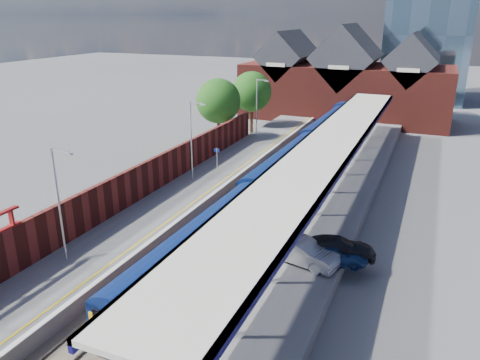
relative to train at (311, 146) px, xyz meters
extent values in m
plane|color=#5B5B5E|center=(-1.49, -3.15, -2.12)|extent=(240.00, 240.00, 0.00)
cube|color=#473D33|center=(-1.49, -13.15, -2.09)|extent=(6.00, 76.00, 0.06)
cube|color=slate|center=(-3.71, -13.15, -2.00)|extent=(0.07, 76.00, 0.14)
cube|color=slate|center=(-2.27, -13.15, -2.00)|extent=(0.07, 76.00, 0.14)
cube|color=slate|center=(-0.71, -13.15, -2.00)|extent=(0.07, 76.00, 0.14)
cube|color=slate|center=(0.73, -13.15, -2.00)|extent=(0.07, 76.00, 0.14)
cube|color=#565659|center=(-6.99, -13.15, -1.62)|extent=(5.00, 76.00, 1.00)
cube|color=#565659|center=(4.51, -13.15, -1.62)|extent=(6.00, 76.00, 1.00)
cube|color=silver|center=(-4.64, -13.15, -1.10)|extent=(0.30, 76.00, 0.05)
cube|color=silver|center=(1.66, -13.15, -1.10)|extent=(0.30, 76.00, 0.05)
cube|color=yellow|center=(-5.24, -13.15, -1.12)|extent=(0.14, 76.00, 0.01)
cube|color=#0B1C51|center=(0.01, -24.78, -0.22)|extent=(3.18, 16.06, 2.50)
cube|color=#0B1C51|center=(0.01, -24.78, 1.03)|extent=(3.18, 16.06, 0.60)
cube|color=#0B1C51|center=(0.01, -8.18, -0.22)|extent=(3.18, 16.06, 2.50)
cube|color=#0B1C51|center=(0.01, -8.18, 1.03)|extent=(3.18, 16.06, 0.60)
cube|color=#0B1C51|center=(0.01, 8.42, -0.22)|extent=(3.18, 16.06, 2.50)
cube|color=#0B1C51|center=(0.01, 8.42, 1.03)|extent=(3.18, 16.06, 0.60)
cube|color=#0B1C51|center=(0.01, 25.02, -0.22)|extent=(3.18, 16.06, 2.50)
cube|color=#0B1C51|center=(0.01, 25.02, 1.03)|extent=(3.18, 16.06, 0.60)
cube|color=black|center=(-1.41, 0.12, 0.23)|extent=(0.04, 60.54, 0.70)
cube|color=orange|center=(-1.42, 0.12, -0.57)|extent=(0.03, 55.27, 0.30)
cube|color=#A82A0B|center=(-1.43, 0.12, -0.82)|extent=(0.03, 55.27, 0.30)
cube|color=#F2B20C|center=(0.01, -32.70, -0.42)|extent=(2.83, 0.37, 2.10)
cube|color=black|center=(0.01, -32.80, 0.43)|extent=(2.30, 0.22, 0.90)
cube|color=black|center=(0.01, -30.38, -1.82)|extent=(2.00, 2.40, 0.60)
cube|color=black|center=(0.01, 30.62, -1.82)|extent=(2.00, 2.40, 0.60)
cylinder|color=#110E55|center=(3.51, -30.15, 0.98)|extent=(0.24, 0.24, 4.20)
cylinder|color=#110E55|center=(3.51, -25.15, 0.98)|extent=(0.24, 0.24, 4.20)
cylinder|color=#110E55|center=(3.51, -20.15, 0.98)|extent=(0.24, 0.24, 4.20)
cylinder|color=#110E55|center=(3.51, -15.15, 0.98)|extent=(0.24, 0.24, 4.20)
cylinder|color=#110E55|center=(3.51, -10.15, 0.98)|extent=(0.24, 0.24, 4.20)
cylinder|color=#110E55|center=(3.51, -5.15, 0.98)|extent=(0.24, 0.24, 4.20)
cylinder|color=#110E55|center=(3.51, -0.15, 0.98)|extent=(0.24, 0.24, 4.20)
cylinder|color=#110E55|center=(3.51, 4.85, 0.98)|extent=(0.24, 0.24, 4.20)
cylinder|color=#110E55|center=(3.51, 9.85, 0.98)|extent=(0.24, 0.24, 4.20)
cube|color=beige|center=(4.01, -11.15, 3.23)|extent=(4.50, 52.00, 0.25)
cube|color=#110E55|center=(1.86, -11.15, 3.08)|extent=(0.20, 52.00, 0.55)
cube|color=#110E55|center=(6.16, -11.15, 3.08)|extent=(0.20, 52.00, 0.55)
cylinder|color=#A5A8AA|center=(-7.99, -27.15, 2.38)|extent=(0.12, 0.12, 7.00)
cube|color=#A5A8AA|center=(-7.39, -27.15, 5.78)|extent=(1.20, 0.08, 0.08)
cube|color=#A5A8AA|center=(-6.79, -27.15, 5.68)|extent=(0.45, 0.18, 0.12)
cylinder|color=#A5A8AA|center=(-7.99, -11.15, 2.38)|extent=(0.12, 0.12, 7.00)
cube|color=#A5A8AA|center=(-7.39, -11.15, 5.78)|extent=(1.20, 0.08, 0.08)
cube|color=#A5A8AA|center=(-6.79, -11.15, 5.68)|extent=(0.45, 0.18, 0.12)
cylinder|color=#A5A8AA|center=(-7.99, 4.85, 2.38)|extent=(0.12, 0.12, 7.00)
cube|color=#A5A8AA|center=(-7.39, 4.85, 5.78)|extent=(1.20, 0.08, 0.08)
cube|color=#A5A8AA|center=(-6.79, 4.85, 5.68)|extent=(0.45, 0.18, 0.12)
cylinder|color=#A5A8AA|center=(-6.49, -9.15, 0.13)|extent=(0.08, 0.08, 2.50)
cube|color=#0C194C|center=(-6.49, -9.15, 1.18)|extent=(0.55, 0.06, 0.35)
cube|color=#5D1E18|center=(-9.59, -19.15, 0.28)|extent=(0.35, 50.00, 2.80)
cube|color=maroon|center=(-9.59, -29.15, 2.18)|extent=(0.30, 0.12, 1.00)
cube|color=#5D1E18|center=(-1.49, 24.85, 1.88)|extent=(30.00, 12.00, 8.00)
cube|color=#232328|center=(-10.49, 24.85, 7.08)|extent=(7.13, 12.00, 7.13)
cube|color=#232328|center=(-1.49, 24.85, 7.08)|extent=(9.16, 12.00, 9.16)
cube|color=#232328|center=(7.51, 24.85, 7.08)|extent=(7.13, 12.00, 7.13)
cube|color=beige|center=(-10.49, 18.80, 6.08)|extent=(2.80, 0.15, 0.50)
cube|color=beige|center=(-1.49, 18.80, 6.08)|extent=(2.80, 0.15, 0.50)
cube|color=beige|center=(7.51, 18.80, 6.08)|extent=(2.80, 0.15, 0.50)
cylinder|color=#382314|center=(-11.99, 2.85, -0.12)|extent=(0.44, 0.44, 4.00)
sphere|color=#234E14|center=(-11.99, 2.85, 3.38)|extent=(5.20, 5.20, 5.20)
sphere|color=#234E14|center=(-11.19, 2.35, 2.68)|extent=(3.20, 3.20, 3.20)
cylinder|color=#382314|center=(-10.99, 10.85, -0.12)|extent=(0.44, 0.44, 4.00)
sphere|color=#234E14|center=(-10.99, 10.85, 3.38)|extent=(5.20, 5.20, 5.20)
sphere|color=#234E14|center=(-10.19, 10.35, 2.68)|extent=(3.20, 3.20, 3.20)
imported|color=#ABABB0|center=(5.17, -21.98, -0.36)|extent=(4.85, 2.63, 1.52)
imported|color=black|center=(7.00, -20.64, -0.44)|extent=(5.05, 3.37, 1.36)
imported|color=navy|center=(7.01, -21.24, -0.58)|extent=(4.18, 2.59, 1.08)
camera|label=1|loc=(11.42, -46.13, 12.87)|focal=35.00mm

